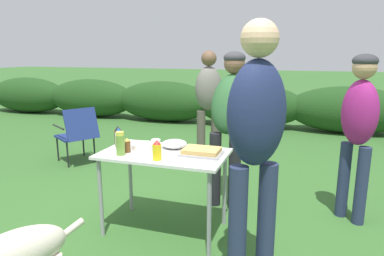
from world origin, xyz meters
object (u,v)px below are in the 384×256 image
Objects in this scene: plate_stack at (161,157)px; camp_chair_green_behind_table at (241,147)px; paper_cup_stack at (185,159)px; standing_person_in_gray_fleece at (379,112)px; mayo_bottle at (154,161)px; beer_bottle at (186,155)px; food_tray at (224,163)px; relish_jar at (160,155)px; folding_table at (191,172)px; mustard_bottle at (130,150)px; mixing_bowl at (193,153)px; standing_person_in_navy_coat at (232,124)px; standing_person_in_olive_jacket at (291,108)px; bbq_sauce_bottle at (168,159)px.

plate_stack is 0.29× the size of camp_chair_green_behind_table.
standing_person_in_gray_fleece reaches higher than paper_cup_stack.
mayo_bottle is at bearing -95.86° from standing_person_in_gray_fleece.
beer_bottle is at bearing -97.57° from standing_person_in_gray_fleece.
food_tray is 0.47m from relish_jar.
food_tray is 0.29m from beer_bottle.
folding_table is at bearing -90.73° from camp_chair_green_behind_table.
mixing_bowl is at bearing 35.84° from mustard_bottle.
standing_person_in_gray_fleece is at bearing 36.72° from beer_bottle.
standing_person_in_navy_coat is (0.24, 0.49, 0.16)m from mixing_bowl.
mayo_bottle is at bearing -81.48° from plate_stack.
folding_table is 0.48m from mustard_bottle.
bbq_sauce_bottle is at bearing -95.93° from standing_person_in_olive_jacket.
standing_person_in_olive_jacket reaches higher than bbq_sauce_bottle.
standing_person_in_gray_fleece is (0.78, -0.45, 0.05)m from standing_person_in_olive_jacket.
mixing_bowl is 0.57m from standing_person_in_navy_coat.
beer_bottle reaches higher than plate_stack.
mustard_bottle is 1.28× the size of relish_jar.
mayo_bottle is (-0.20, -0.24, 0.14)m from folding_table.
food_tray is 0.41m from bbq_sauce_bottle.
camp_chair_green_behind_table is (-1.35, 0.55, -0.56)m from standing_person_in_gray_fleece.
standing_person_in_navy_coat reaches higher than mustard_bottle.
standing_person_in_gray_fleece reaches higher than folding_table.
standing_person_in_navy_coat is (0.22, 0.65, 0.27)m from folding_table.
standing_person_in_olive_jacket is at bearing 72.64° from food_tray.
folding_table is 6.74× the size of relish_jar.
camp_chair_green_behind_table is (0.23, 1.73, -0.34)m from beer_bottle.
mustard_bottle is 1.02m from standing_person_in_navy_coat.
standing_person_in_navy_coat is at bearing 54.07° from plate_stack.
mixing_bowl is at bearing -92.28° from camp_chair_green_behind_table.
beer_bottle reaches higher than mixing_bowl.
standing_person_in_gray_fleece reaches higher than mixing_bowl.
food_tray is 1.77m from camp_chair_green_behind_table.
plate_stack is at bearing 39.07° from mustard_bottle.
relish_jar is at bearing -119.81° from mixing_bowl.
mayo_bottle is 0.11m from relish_jar.
standing_person_in_gray_fleece is at bearing 36.35° from relish_jar.
mixing_bowl is 1.13× the size of mustard_bottle.
paper_cup_stack is at bearing 28.57° from mayo_bottle.
food_tray is 0.29m from paper_cup_stack.
mixing_bowl is at bearing 32.82° from plate_stack.
food_tray is 0.24× the size of standing_person_in_olive_jacket.
relish_jar is (-0.46, -0.09, 0.05)m from food_tray.
relish_jar is at bearing -179.67° from paper_cup_stack.
relish_jar reaches higher than food_tray.
paper_cup_stack is at bearing -78.32° from beer_bottle.
mayo_bottle is at bearing -129.20° from folding_table.
relish_jar is at bearing -97.94° from standing_person_in_gray_fleece.
camp_chair_green_behind_table is at bearing -156.66° from standing_person_in_gray_fleece.
mixing_bowl is at bearing 77.51° from bbq_sauce_bottle.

